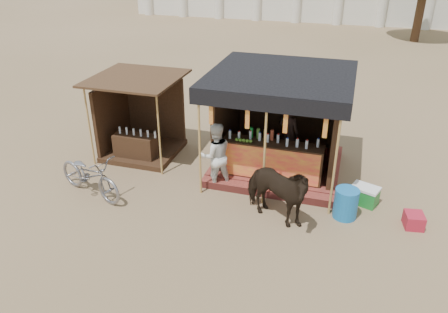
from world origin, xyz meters
TOP-DOWN VIEW (x-y plane):
  - ground at (0.00, 0.00)m, footprint 120.00×120.00m
  - main_stall at (1.01, 3.36)m, footprint 3.60×3.61m
  - secondary_stall at (-3.17, 3.24)m, footprint 2.40×2.40m
  - cow at (1.42, 0.89)m, footprint 1.97×1.47m
  - motorbike at (-3.20, 0.67)m, footprint 2.27×1.41m
  - bystander at (-0.35, 2.00)m, footprint 1.08×1.02m
  - blue_barrel at (2.95, 1.53)m, footprint 0.56×0.56m
  - red_crate at (4.45, 1.58)m, footprint 0.46×0.50m
  - cooler at (3.37, 2.25)m, footprint 0.75×0.63m

SIDE VIEW (x-z plane):
  - ground at x=0.00m, z-range 0.00..0.00m
  - red_crate at x=4.45m, z-range 0.00..0.33m
  - cooler at x=3.37m, z-range 0.00..0.46m
  - blue_barrel at x=2.95m, z-range 0.00..0.73m
  - motorbike at x=-3.20m, z-range 0.00..1.13m
  - cow at x=1.42m, z-range 0.00..1.51m
  - secondary_stall at x=-3.17m, z-range -0.34..2.04m
  - bystander at x=-0.35m, z-range 0.00..1.76m
  - main_stall at x=1.01m, z-range -0.37..2.41m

